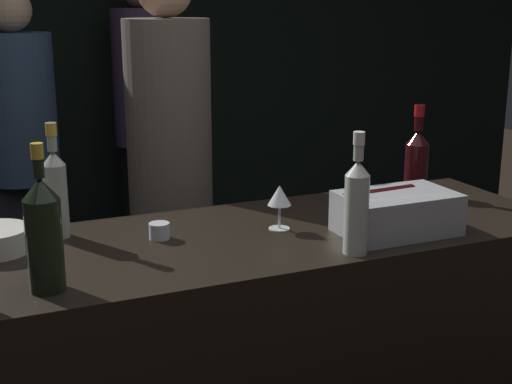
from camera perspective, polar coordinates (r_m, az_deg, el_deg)
wall_back_chalkboard at (r=4.45m, az=-12.93°, el=11.43°), size 6.40×0.06×2.80m
bar_counter at (r=2.37m, az=0.33°, el=-14.48°), size 1.94×0.67×0.97m
ice_bin_with_bottles at (r=2.19m, az=11.11°, el=-1.45°), size 0.35×0.22×0.13m
wine_glass at (r=2.17m, az=1.89°, el=-0.42°), size 0.07×0.07×0.14m
candle_votive at (r=2.13m, az=-7.74°, el=-3.09°), size 0.06×0.06×0.05m
rose_wine_bottle at (r=2.17m, az=-15.74°, el=0.16°), size 0.07×0.07×0.34m
white_wine_bottle at (r=1.97m, az=8.05°, el=-0.89°), size 0.07×0.07×0.34m
red_wine_bottle_tall at (r=2.64m, az=12.73°, el=2.62°), size 0.08×0.08×0.33m
champagne_bottle at (r=1.77m, az=-16.63°, el=-3.09°), size 0.09×0.09×0.36m
person_in_hoodie at (r=4.18m, az=-8.85°, el=6.24°), size 0.35×0.35×1.82m
person_blond_tee at (r=2.85m, az=-6.88°, el=2.02°), size 0.33×0.33×1.80m
person_grey_polo at (r=3.70m, az=-18.28°, el=3.46°), size 0.37×0.37×1.72m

